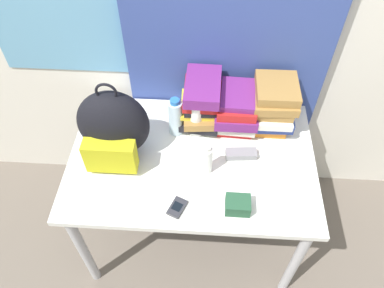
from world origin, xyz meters
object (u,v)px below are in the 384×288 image
object	(u,v)px
book_stack_left	(201,102)
camera_pouch	(238,205)
backpack	(113,127)
book_stack_right	(273,105)
book_stack_center	(236,108)
cell_phone	(177,207)
sunglasses_case	(241,154)
sports_bottle	(196,117)
sunscreen_bottle	(207,160)
water_bottle	(176,117)

from	to	relation	value
book_stack_left	camera_pouch	world-z (taller)	book_stack_left
backpack	book_stack_right	world-z (taller)	backpack
backpack	camera_pouch	bearing A→B (deg)	-26.74
book_stack_center	cell_phone	size ratio (longest dim) A/B	2.52
book_stack_center	camera_pouch	bearing A→B (deg)	-89.17
cell_phone	sunglasses_case	distance (m)	0.42
book_stack_center	book_stack_left	bearing A→B (deg)	179.04
backpack	book_stack_right	size ratio (longest dim) A/B	1.61
sports_bottle	sunscreen_bottle	bearing A→B (deg)	-75.25
camera_pouch	cell_phone	bearing A→B (deg)	-176.81
book_stack_right	cell_phone	distance (m)	0.71
cell_phone	camera_pouch	distance (m)	0.27
book_stack_left	sports_bottle	bearing A→B (deg)	-104.45
sunscreen_bottle	sunglasses_case	distance (m)	0.20
book_stack_center	cell_phone	distance (m)	0.60
book_stack_right	sports_bottle	size ratio (longest dim) A/B	1.09
book_stack_left	book_stack_center	distance (m)	0.18
cell_phone	book_stack_center	bearing A→B (deg)	64.26
cell_phone	sunglasses_case	size ratio (longest dim) A/B	0.72
book_stack_right	cell_phone	bearing A→B (deg)	-129.08
book_stack_center	sports_bottle	size ratio (longest dim) A/B	1.14
book_stack_left	water_bottle	bearing A→B (deg)	-146.46
book_stack_left	sunscreen_bottle	distance (m)	0.33
book_stack_center	sports_bottle	xyz separation A→B (m)	(-0.20, -0.08, 0.01)
book_stack_left	sports_bottle	xyz separation A→B (m)	(-0.02, -0.08, -0.02)
backpack	sunglasses_case	distance (m)	0.62
book_stack_right	sunglasses_case	distance (m)	0.30
sunscreen_bottle	cell_phone	distance (m)	0.26
cell_phone	water_bottle	bearing A→B (deg)	95.59
water_bottle	sports_bottle	bearing A→B (deg)	-0.69
sports_bottle	sunglasses_case	xyz separation A→B (m)	(0.23, -0.14, -0.10)
cell_phone	camera_pouch	world-z (taller)	camera_pouch
cell_phone	book_stack_left	bearing A→B (deg)	81.59
book_stack_center	water_bottle	bearing A→B (deg)	-165.31
sports_bottle	sunscreen_bottle	size ratio (longest dim) A/B	1.38
sports_bottle	sunglasses_case	distance (m)	0.29
book_stack_right	water_bottle	world-z (taller)	book_stack_right
book_stack_left	cell_phone	size ratio (longest dim) A/B	2.56
sports_bottle	camera_pouch	distance (m)	0.49
book_stack_left	sunglasses_case	xyz separation A→B (m)	(0.21, -0.22, -0.12)
sunscreen_bottle	camera_pouch	bearing A→B (deg)	-54.29
water_bottle	sunglasses_case	xyz separation A→B (m)	(0.33, -0.14, -0.09)
water_bottle	sports_bottle	size ratio (longest dim) A/B	0.92
book_stack_center	backpack	bearing A→B (deg)	-158.68
backpack	sunglasses_case	size ratio (longest dim) A/B	2.77
camera_pouch	water_bottle	bearing A→B (deg)	125.12
book_stack_center	book_stack_right	bearing A→B (deg)	2.18
sports_bottle	sunscreen_bottle	xyz separation A→B (m)	(0.06, -0.24, -0.03)
water_bottle	sunglasses_case	bearing A→B (deg)	-23.37
book_stack_center	sunscreen_bottle	distance (m)	0.35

